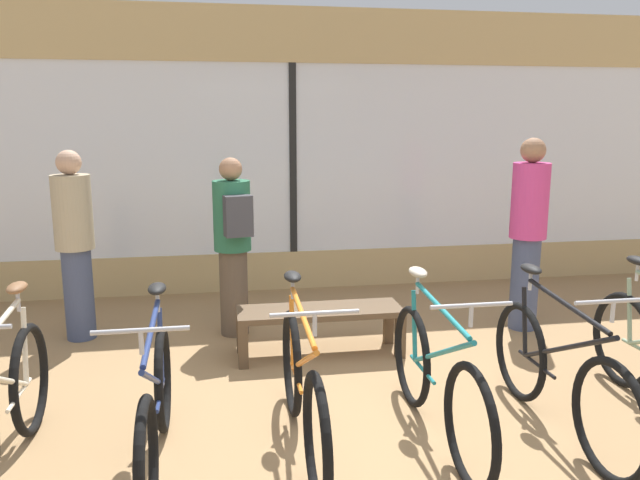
% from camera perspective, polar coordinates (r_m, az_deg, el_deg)
% --- Properties ---
extents(ground_plane, '(24.00, 24.00, 0.00)m').
position_cam_1_polar(ground_plane, '(4.25, 3.87, -17.06)').
color(ground_plane, '#99754C').
extents(shop_back_wall, '(12.00, 0.08, 3.20)m').
position_cam_1_polar(shop_back_wall, '(7.21, -2.52, 8.25)').
color(shop_back_wall, tan).
rests_on(shop_back_wall, ground_plane).
extents(bicycle_far_left, '(0.46, 1.74, 1.04)m').
position_cam_1_polar(bicycle_far_left, '(4.05, -26.89, -13.67)').
color(bicycle_far_left, black).
rests_on(bicycle_far_left, ground_plane).
extents(bicycle_left, '(0.46, 1.71, 1.02)m').
position_cam_1_polar(bicycle_left, '(3.79, -14.77, -14.70)').
color(bicycle_left, black).
rests_on(bicycle_left, ground_plane).
extents(bicycle_center_left, '(0.46, 1.77, 1.04)m').
position_cam_1_polar(bicycle_center_left, '(3.86, -1.63, -13.56)').
color(bicycle_center_left, black).
rests_on(bicycle_center_left, ground_plane).
extents(bicycle_center_right, '(0.46, 1.74, 1.04)m').
position_cam_1_polar(bicycle_center_right, '(4.06, 10.61, -12.50)').
color(bicycle_center_right, black).
rests_on(bicycle_center_right, ground_plane).
extents(bicycle_right, '(0.46, 1.75, 1.04)m').
position_cam_1_polar(bicycle_right, '(4.35, 20.94, -11.45)').
color(bicycle_right, black).
rests_on(bicycle_right, ground_plane).
extents(display_bench, '(1.40, 0.44, 0.41)m').
position_cam_1_polar(display_bench, '(5.34, -0.03, -7.02)').
color(display_bench, brown).
rests_on(display_bench, ground_plane).
extents(customer_near_rack, '(0.44, 0.44, 1.73)m').
position_cam_1_polar(customer_near_rack, '(6.01, -21.51, -0.13)').
color(customer_near_rack, '#424C6B').
rests_on(customer_near_rack, ground_plane).
extents(customer_by_window, '(0.40, 0.53, 1.65)m').
position_cam_1_polar(customer_by_window, '(5.75, -7.95, -0.12)').
color(customer_by_window, brown).
rests_on(customer_by_window, ground_plane).
extents(customer_mid_floor, '(0.48, 0.48, 1.82)m').
position_cam_1_polar(customer_mid_floor, '(6.18, 18.48, 0.90)').
color(customer_mid_floor, '#424C6B').
rests_on(customer_mid_floor, ground_plane).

